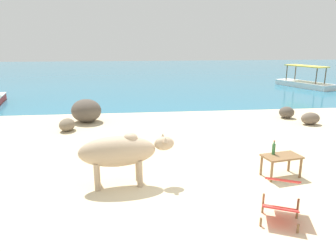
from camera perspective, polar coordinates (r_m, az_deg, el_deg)
sand_beach at (r=5.99m, az=8.44°, el=-12.25°), size 18.00×14.00×0.04m
water_surface at (r=27.31m, az=-3.40°, el=9.25°), size 60.00×36.00×0.03m
cow at (r=6.10m, az=-8.56°, el=-4.56°), size 1.84×0.67×1.03m
low_bench_table at (r=6.91m, az=19.64°, el=-5.60°), size 0.83×0.57×0.45m
bottle at (r=6.87m, az=18.38°, el=-3.89°), size 0.07×0.07×0.30m
deck_chair_near at (r=5.37m, az=19.60°, el=-11.57°), size 0.82×0.92×0.68m
shore_rock_large at (r=11.62m, az=24.12°, el=1.24°), size 0.65×0.49×0.40m
shore_rock_medium at (r=10.34m, az=-17.60°, el=0.23°), size 0.56×0.69×0.39m
shore_rock_small at (r=11.24m, az=-14.42°, el=2.68°), size 1.42×1.44×0.79m
shore_rock_flat at (r=12.26m, az=20.46°, el=2.30°), size 0.65×0.62×0.41m
boat_white at (r=21.14m, az=23.22°, el=7.16°), size 2.40×3.84×1.29m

